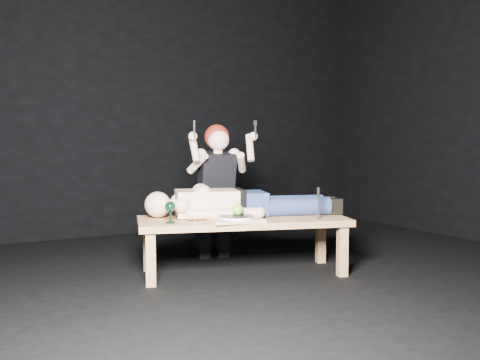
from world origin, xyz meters
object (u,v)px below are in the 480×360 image
Objects in this scene: lying_man at (246,199)px; serving_tray at (236,220)px; carving_knife at (318,203)px; table at (243,246)px; goblet at (170,212)px; kneeling_woman at (214,190)px.

lying_man is 4.22× the size of serving_tray.
serving_tray is (-0.23, -0.25, -0.12)m from lying_man.
serving_tray is 1.58× the size of carving_knife.
carving_knife reaches higher than table.
carving_knife is (0.63, -0.20, 0.11)m from serving_tray.
carving_knife is at bearing -18.31° from table.
lying_man is 10.09× the size of goblet.
serving_tray is at bearing -115.19° from lying_man.
goblet is 0.66× the size of carving_knife.
goblet is (-0.61, 0.02, 0.31)m from table.
table is 0.74m from kneeling_woman.
kneeling_woman is (0.05, 0.63, 0.40)m from table.
lying_man is 0.53m from kneeling_woman.
kneeling_woman is (-0.03, 0.52, 0.04)m from lying_man.
table is 0.69m from carving_knife.
table is at bearing -1.84° from goblet.
table is at bearing 161.69° from carving_knife.
carving_knife reaches higher than goblet.
goblet is at bearing 160.73° from serving_tray.
carving_knife is at bearing -57.08° from kneeling_woman.
carving_knife reaches higher than serving_tray.
lying_man is at bearing -77.39° from kneeling_woman.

